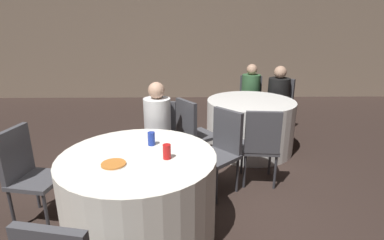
% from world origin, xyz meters
% --- Properties ---
extents(ground_plane, '(16.00, 16.00, 0.00)m').
position_xyz_m(ground_plane, '(0.00, 0.00, 0.00)').
color(ground_plane, '#332621').
extents(wall_back, '(16.00, 0.06, 2.80)m').
position_xyz_m(wall_back, '(0.00, 5.03, 1.40)').
color(wall_back, gray).
rests_on(wall_back, ground_plane).
extents(table_near, '(1.32, 1.32, 0.75)m').
position_xyz_m(table_near, '(-0.23, -0.12, 0.37)').
color(table_near, white).
rests_on(table_near, ground_plane).
extents(table_far, '(1.25, 1.25, 0.75)m').
position_xyz_m(table_far, '(1.10, 1.71, 0.37)').
color(table_far, white).
rests_on(table_far, ground_plane).
extents(chair_near_west, '(0.47, 0.47, 0.91)m').
position_xyz_m(chair_near_west, '(-1.29, 0.07, 0.54)').
color(chair_near_west, '#47474C').
rests_on(chair_near_west, ground_plane).
extents(chair_near_northeast, '(0.57, 0.57, 0.91)m').
position_xyz_m(chair_near_northeast, '(0.56, 0.60, 0.54)').
color(chair_near_northeast, '#47474C').
rests_on(chair_near_northeast, ground_plane).
extents(chair_near_north, '(0.43, 0.43, 0.91)m').
position_xyz_m(chair_near_north, '(-0.15, 0.95, 0.54)').
color(chair_near_north, '#47474C').
rests_on(chair_near_north, ground_plane).
extents(chair_far_south, '(0.43, 0.44, 0.91)m').
position_xyz_m(chair_far_south, '(1.01, 0.67, 0.54)').
color(chair_far_south, '#47474C').
rests_on(chair_far_south, ground_plane).
extents(chair_far_north, '(0.47, 0.47, 0.91)m').
position_xyz_m(chair_far_north, '(1.30, 2.73, 0.54)').
color(chair_far_north, '#47474C').
rests_on(chair_far_north, ground_plane).
extents(chair_far_southwest, '(0.56, 0.56, 0.91)m').
position_xyz_m(chair_far_southwest, '(0.24, 1.12, 0.54)').
color(chair_far_southwest, '#47474C').
rests_on(chair_far_southwest, ground_plane).
extents(chair_far_northeast, '(0.56, 0.56, 0.91)m').
position_xyz_m(chair_far_northeast, '(1.77, 2.51, 0.54)').
color(chair_far_northeast, '#47474C').
rests_on(chair_far_northeast, ground_plane).
extents(person_white_shirt, '(0.32, 0.49, 1.18)m').
position_xyz_m(person_white_shirt, '(-0.16, 0.78, 0.58)').
color(person_white_shirt, black).
rests_on(person_white_shirt, ground_plane).
extents(person_green_jacket, '(0.36, 0.49, 1.14)m').
position_xyz_m(person_green_jacket, '(1.27, 2.56, 0.57)').
color(person_green_jacket, '#33384C').
rests_on(person_green_jacket, ground_plane).
extents(person_black_shirt, '(0.48, 0.49, 1.14)m').
position_xyz_m(person_black_shirt, '(1.67, 2.38, 0.58)').
color(person_black_shirt, '#33384C').
rests_on(person_black_shirt, ground_plane).
extents(pizza_plate_near, '(0.20, 0.20, 0.02)m').
position_xyz_m(pizza_plate_near, '(-0.39, -0.30, 0.76)').
color(pizza_plate_near, white).
rests_on(pizza_plate_near, table_near).
extents(soda_can_blue, '(0.07, 0.07, 0.12)m').
position_xyz_m(soda_can_blue, '(-0.14, 0.10, 0.81)').
color(soda_can_blue, '#1E38A5').
rests_on(soda_can_blue, table_near).
extents(soda_can_red, '(0.07, 0.07, 0.12)m').
position_xyz_m(soda_can_red, '(0.02, -0.19, 0.81)').
color(soda_can_red, red).
rests_on(soda_can_red, table_near).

